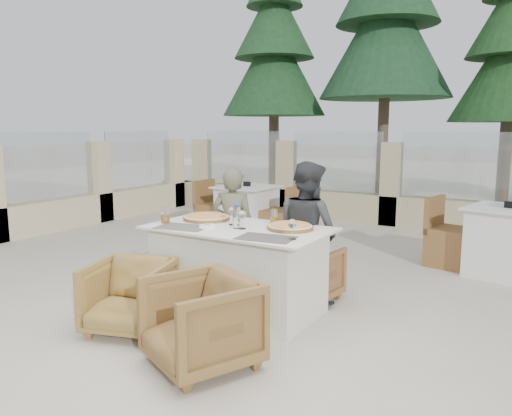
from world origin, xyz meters
The scene contains 27 objects.
ground centered at (0.00, 0.00, 0.00)m, with size 80.00×80.00×0.00m, color beige.
sand_patch centered at (0.00, 14.00, 0.01)m, with size 30.00×16.00×0.01m, color #F2EAC6.
perimeter_wall_far centered at (0.00, 4.80, 0.80)m, with size 10.00×0.34×1.60m, color #C1B288, non-canonical shape.
perimeter_wall_left centered at (-4.50, 1.50, 0.80)m, with size 0.34×7.00×1.60m, color beige, non-canonical shape.
pine_far_left centered at (-3.50, 7.00, 2.75)m, with size 2.42×2.42×5.50m, color #1F4924.
pine_mid_left centered at (-1.00, 7.50, 3.25)m, with size 2.86×2.86×6.50m, color #1F4A28.
pine_centre centered at (1.50, 7.20, 2.50)m, with size 2.20×2.20×5.00m, color #204A20.
dining_table centered at (0.02, 0.06, 0.39)m, with size 1.60×0.90×0.77m, color silver, non-canonical shape.
placemat_near_left centered at (-0.40, -0.20, 0.77)m, with size 0.45×0.30×0.00m, color #615C53.
placemat_near_right centered at (0.45, -0.20, 0.77)m, with size 0.45×0.30×0.00m, color #514C46.
pizza_left centered at (-0.44, 0.20, 0.80)m, with size 0.44×0.44×0.06m, color orange.
pizza_right centered at (0.45, 0.21, 0.80)m, with size 0.40×0.40×0.05m, color orange.
water_bottle centered at (0.03, 0.01, 0.88)m, with size 0.07×0.07×0.23m, color #ADCCE3.
wine_glass_centre centered at (-0.09, 0.12, 0.86)m, with size 0.08×0.08×0.18m, color white, non-canonical shape.
wine_glass_near centered at (0.09, 0.01, 0.86)m, with size 0.08×0.08×0.18m, color white, non-canonical shape.
wine_glass_corner centered at (0.65, -0.14, 0.86)m, with size 0.08×0.08×0.18m, color white, non-canonical shape.
beer_glass_left centered at (-0.66, -0.13, 0.85)m, with size 0.08×0.08×0.16m, color orange.
beer_glass_right centered at (0.22, 0.34, 0.84)m, with size 0.07×0.07×0.14m, color gold.
olive_dish centered at (-0.20, -0.11, 0.79)m, with size 0.11×0.11×0.04m, color white, non-canonical shape.
armchair_far_left centered at (-0.38, 0.79, 0.30)m, with size 0.64×0.66×0.60m, color #915C35.
armchair_far_right centered at (0.42, 0.62, 0.26)m, with size 0.57×0.58×0.53m, color brown.
armchair_near_left centered at (-0.49, -0.78, 0.29)m, with size 0.62×0.64×0.58m, color olive.
armchair_near_right centered at (0.38, -0.97, 0.32)m, with size 0.68×0.69×0.63m, color brown.
diner_left centered at (-0.39, 0.58, 0.62)m, with size 0.45×0.30×1.24m, color #56573F.
diner_right centered at (0.42, 0.62, 0.67)m, with size 0.65×0.51×1.34m, color #323537.
bg_table_a centered at (-1.59, 2.75, 0.39)m, with size 1.64×0.82×0.77m, color silver, non-canonical shape.
bg_table_b centered at (1.97, 2.50, 0.39)m, with size 1.64×0.82×0.77m, color silver, non-canonical shape.
Camera 1 is at (2.39, -3.56, 1.64)m, focal length 35.00 mm.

